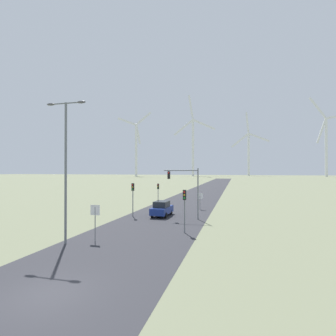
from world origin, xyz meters
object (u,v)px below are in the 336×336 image
object	(u,v)px
wind_turbine_center	(249,149)
wind_turbine_right	(326,140)
traffic_light_mast_overhead	(186,183)
wind_turbine_far_left	(136,145)
stop_sign_near	(95,216)
stop_sign_far	(200,198)
traffic_light_post_mid_left	(158,189)
car_approaching	(162,209)
streetlamp	(66,156)
traffic_light_post_near_left	(133,192)
wind_turbine_left	(193,141)
traffic_light_post_near_right	(185,201)

from	to	relation	value
wind_turbine_center	wind_turbine_right	size ratio (longest dim) A/B	0.94
traffic_light_mast_overhead	wind_turbine_far_left	world-z (taller)	wind_turbine_far_left
traffic_light_mast_overhead	wind_turbine_right	size ratio (longest dim) A/B	0.08
stop_sign_near	stop_sign_far	size ratio (longest dim) A/B	1.23
traffic_light_post_mid_left	wind_turbine_far_left	size ratio (longest dim) A/B	0.06
car_approaching	wind_turbine_center	xyz separation A→B (m)	(20.65, 244.77, 26.05)
car_approaching	streetlamp	bearing A→B (deg)	-105.77
traffic_light_post_mid_left	car_approaching	size ratio (longest dim) A/B	0.81
streetlamp	traffic_light_post_mid_left	bearing A→B (deg)	90.10
traffic_light_post_near_left	stop_sign_far	bearing A→B (deg)	48.28
streetlamp	stop_sign_far	bearing A→B (deg)	69.37
traffic_light_post_near_left	wind_turbine_right	size ratio (longest dim) A/B	0.06
stop_sign_near	wind_turbine_center	world-z (taller)	wind_turbine_center
stop_sign_near	traffic_light_mast_overhead	bearing A→B (deg)	64.76
streetlamp	wind_turbine_left	world-z (taller)	wind_turbine_left
stop_sign_far	traffic_light_post_mid_left	xyz separation A→B (m)	(-7.55, 4.36, 0.86)
traffic_light_post_near_left	car_approaching	bearing A→B (deg)	20.90
traffic_light_mast_overhead	wind_turbine_center	distance (m)	247.53
traffic_light_post_near_left	traffic_light_post_near_right	bearing A→B (deg)	-40.23
traffic_light_mast_overhead	wind_turbine_left	xyz separation A→B (m)	(-33.88, 214.03, 28.65)
stop_sign_near	wind_turbine_far_left	world-z (taller)	wind_turbine_far_left
traffic_light_post_mid_left	streetlamp	bearing A→B (deg)	-89.90
wind_turbine_left	wind_turbine_center	distance (m)	60.71
wind_turbine_center	wind_turbine_far_left	bearing A→B (deg)	-150.83
stop_sign_far	wind_turbine_center	world-z (taller)	wind_turbine_center
streetlamp	wind_turbine_center	bearing A→B (deg)	84.60
streetlamp	wind_turbine_far_left	world-z (taller)	wind_turbine_far_left
stop_sign_near	traffic_light_post_mid_left	size ratio (longest dim) A/B	0.85
stop_sign_near	wind_turbine_left	bearing A→B (deg)	97.27
stop_sign_near	wind_turbine_right	world-z (taller)	wind_turbine_right
car_approaching	wind_turbine_far_left	size ratio (longest dim) A/B	0.07
traffic_light_post_mid_left	traffic_light_post_near_left	bearing A→B (deg)	-87.49
stop_sign_near	traffic_light_post_near_left	world-z (taller)	traffic_light_post_near_left
stop_sign_near	wind_turbine_right	xyz separation A→B (m)	(85.86, 234.33, 29.37)
stop_sign_far	traffic_light_post_near_right	xyz separation A→B (m)	(0.55, -14.27, 1.20)
traffic_light_post_near_right	wind_turbine_left	size ratio (longest dim) A/B	0.05
traffic_light_post_near_left	wind_turbine_right	xyz separation A→B (m)	(87.11, 223.54, 28.42)
streetlamp	traffic_light_post_near_right	bearing A→B (deg)	35.19
stop_sign_near	wind_turbine_center	xyz separation A→B (m)	(22.67, 256.81, 24.98)
traffic_light_post_near_right	traffic_light_post_mid_left	xyz separation A→B (m)	(-8.10, 18.63, -0.34)
traffic_light_post_near_right	car_approaching	bearing A→B (deg)	119.33
streetlamp	car_approaching	distance (m)	15.01
streetlamp	stop_sign_near	distance (m)	5.18
streetlamp	stop_sign_near	size ratio (longest dim) A/B	3.80
traffic_light_mast_overhead	wind_turbine_far_left	size ratio (longest dim) A/B	0.10
traffic_light_mast_overhead	wind_turbine_left	distance (m)	218.58
stop_sign_far	traffic_light_post_mid_left	size ratio (longest dim) A/B	0.69
wind_turbine_center	car_approaching	bearing A→B (deg)	-94.82
traffic_light_post_mid_left	wind_turbine_far_left	world-z (taller)	wind_turbine_far_left
wind_turbine_right	stop_sign_far	bearing A→B (deg)	-110.37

